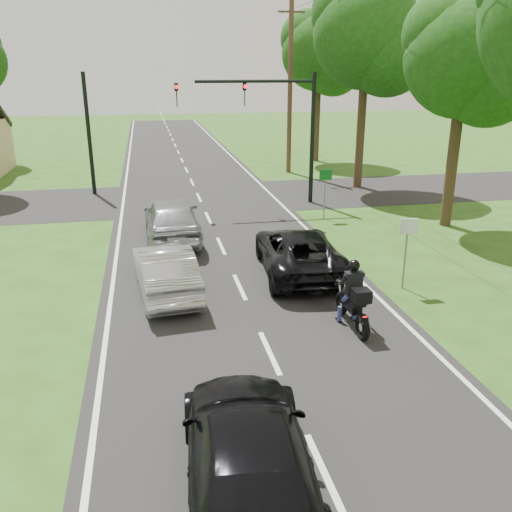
{
  "coord_description": "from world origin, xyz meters",
  "views": [
    {
      "loc": [
        -2.47,
        -10.64,
        6.12
      ],
      "look_at": [
        0.29,
        3.0,
        1.3
      ],
      "focal_mm": 38.0,
      "sensor_mm": 36.0,
      "label": 1
    }
  ],
  "objects_px": {
    "dark_car_behind": "(248,453)",
    "traffic_signal": "(274,115)",
    "motorcycle_rider": "(353,301)",
    "dark_suv": "(299,251)",
    "silver_suv": "(172,219)",
    "silver_sedan": "(165,270)",
    "utility_pole_far": "(290,87)",
    "sign_white": "(407,236)",
    "sign_green": "(325,182)"
  },
  "relations": [
    {
      "from": "silver_suv",
      "to": "sign_green",
      "type": "height_order",
      "value": "sign_green"
    },
    {
      "from": "motorcycle_rider",
      "to": "sign_green",
      "type": "bearing_deg",
      "value": 75.2
    },
    {
      "from": "dark_car_behind",
      "to": "silver_suv",
      "type": "bearing_deg",
      "value": -83.55
    },
    {
      "from": "traffic_signal",
      "to": "utility_pole_far",
      "type": "distance_m",
      "value": 8.55
    },
    {
      "from": "dark_suv",
      "to": "silver_sedan",
      "type": "distance_m",
      "value": 4.28
    },
    {
      "from": "motorcycle_rider",
      "to": "silver_suv",
      "type": "height_order",
      "value": "motorcycle_rider"
    },
    {
      "from": "silver_suv",
      "to": "utility_pole_far",
      "type": "distance_m",
      "value": 15.74
    },
    {
      "from": "utility_pole_far",
      "to": "sign_green",
      "type": "height_order",
      "value": "utility_pole_far"
    },
    {
      "from": "traffic_signal",
      "to": "silver_suv",
      "type": "bearing_deg",
      "value": -135.35
    },
    {
      "from": "sign_green",
      "to": "dark_suv",
      "type": "bearing_deg",
      "value": -115.03
    },
    {
      "from": "sign_green",
      "to": "silver_sedan",
      "type": "bearing_deg",
      "value": -135.16
    },
    {
      "from": "dark_car_behind",
      "to": "motorcycle_rider",
      "type": "bearing_deg",
      "value": -121.12
    },
    {
      "from": "dark_suv",
      "to": "traffic_signal",
      "type": "xyz_separation_m",
      "value": [
        1.3,
        9.15,
        3.42
      ]
    },
    {
      "from": "dark_suv",
      "to": "traffic_signal",
      "type": "distance_m",
      "value": 9.85
    },
    {
      "from": "dark_car_behind",
      "to": "sign_white",
      "type": "distance_m",
      "value": 9.3
    },
    {
      "from": "traffic_signal",
      "to": "sign_green",
      "type": "distance_m",
      "value": 4.24
    },
    {
      "from": "dark_suv",
      "to": "traffic_signal",
      "type": "bearing_deg",
      "value": -93.36
    },
    {
      "from": "silver_sedan",
      "to": "sign_green",
      "type": "relative_size",
      "value": 2.01
    },
    {
      "from": "dark_car_behind",
      "to": "traffic_signal",
      "type": "bearing_deg",
      "value": -99.6
    },
    {
      "from": "dark_car_behind",
      "to": "traffic_signal",
      "type": "distance_m",
      "value": 18.98
    },
    {
      "from": "utility_pole_far",
      "to": "silver_sedan",
      "type": "bearing_deg",
      "value": -114.85
    },
    {
      "from": "silver_sedan",
      "to": "sign_white",
      "type": "distance_m",
      "value": 6.98
    },
    {
      "from": "silver_suv",
      "to": "sign_green",
      "type": "distance_m",
      "value": 6.89
    },
    {
      "from": "motorcycle_rider",
      "to": "dark_suv",
      "type": "height_order",
      "value": "motorcycle_rider"
    },
    {
      "from": "motorcycle_rider",
      "to": "silver_sedan",
      "type": "distance_m",
      "value": 5.44
    },
    {
      "from": "dark_car_behind",
      "to": "traffic_signal",
      "type": "relative_size",
      "value": 0.74
    },
    {
      "from": "silver_sedan",
      "to": "sign_white",
      "type": "relative_size",
      "value": 2.01
    },
    {
      "from": "utility_pole_far",
      "to": "sign_green",
      "type": "relative_size",
      "value": 4.71
    },
    {
      "from": "sign_green",
      "to": "silver_suv",
      "type": "bearing_deg",
      "value": -163.61
    },
    {
      "from": "traffic_signal",
      "to": "dark_suv",
      "type": "bearing_deg",
      "value": -98.09
    },
    {
      "from": "silver_suv",
      "to": "sign_white",
      "type": "bearing_deg",
      "value": 135.93
    },
    {
      "from": "silver_sedan",
      "to": "traffic_signal",
      "type": "distance_m",
      "value": 11.93
    },
    {
      "from": "dark_car_behind",
      "to": "traffic_signal",
      "type": "height_order",
      "value": "traffic_signal"
    },
    {
      "from": "motorcycle_rider",
      "to": "dark_car_behind",
      "type": "xyz_separation_m",
      "value": [
        -3.58,
        -4.96,
        -0.0
      ]
    },
    {
      "from": "utility_pole_far",
      "to": "sign_white",
      "type": "distance_m",
      "value": 19.39
    },
    {
      "from": "dark_suv",
      "to": "dark_car_behind",
      "type": "height_order",
      "value": "dark_suv"
    },
    {
      "from": "sign_white",
      "to": "motorcycle_rider",
      "type": "bearing_deg",
      "value": -138.45
    },
    {
      "from": "sign_green",
      "to": "utility_pole_far",
      "type": "bearing_deg",
      "value": 83.27
    },
    {
      "from": "silver_sedan",
      "to": "dark_car_behind",
      "type": "height_order",
      "value": "silver_sedan"
    },
    {
      "from": "motorcycle_rider",
      "to": "sign_white",
      "type": "relative_size",
      "value": 0.97
    },
    {
      "from": "sign_white",
      "to": "dark_car_behind",
      "type": "bearing_deg",
      "value": -130.14
    },
    {
      "from": "sign_white",
      "to": "sign_green",
      "type": "height_order",
      "value": "same"
    },
    {
      "from": "dark_suv",
      "to": "silver_suv",
      "type": "distance_m",
      "value": 5.6
    },
    {
      "from": "silver_suv",
      "to": "dark_suv",
      "type": "bearing_deg",
      "value": 130.98
    },
    {
      "from": "dark_suv",
      "to": "utility_pole_far",
      "type": "bearing_deg",
      "value": -98.91
    },
    {
      "from": "dark_suv",
      "to": "silver_suv",
      "type": "xyz_separation_m",
      "value": [
        -3.71,
        4.2,
        0.13
      ]
    },
    {
      "from": "motorcycle_rider",
      "to": "utility_pole_far",
      "type": "relative_size",
      "value": 0.21
    },
    {
      "from": "utility_pole_far",
      "to": "sign_white",
      "type": "xyz_separation_m",
      "value": [
        -1.5,
        -19.02,
        -3.49
      ]
    },
    {
      "from": "sign_white",
      "to": "sign_green",
      "type": "distance_m",
      "value": 8.0
    },
    {
      "from": "motorcycle_rider",
      "to": "dark_car_behind",
      "type": "relative_size",
      "value": 0.44
    }
  ]
}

